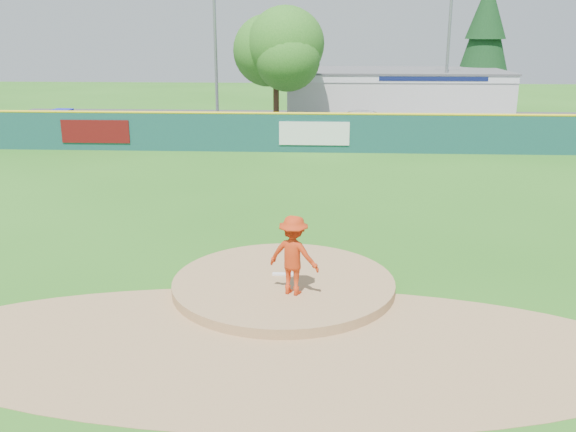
# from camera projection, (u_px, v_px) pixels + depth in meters

# --- Properties ---
(ground) EXTENTS (120.00, 120.00, 0.00)m
(ground) POSITION_uv_depth(u_px,v_px,m) (284.00, 289.00, 15.97)
(ground) COLOR #286B19
(ground) RESTS_ON ground
(pitchers_mound) EXTENTS (5.50, 5.50, 0.50)m
(pitchers_mound) POSITION_uv_depth(u_px,v_px,m) (284.00, 289.00, 15.97)
(pitchers_mound) COLOR #9E774C
(pitchers_mound) RESTS_ON ground
(pitching_rubber) EXTENTS (0.60, 0.15, 0.04)m
(pitching_rubber) POSITION_uv_depth(u_px,v_px,m) (284.00, 274.00, 16.18)
(pitching_rubber) COLOR white
(pitching_rubber) RESTS_ON pitchers_mound
(infield_dirt_arc) EXTENTS (15.40, 15.40, 0.01)m
(infield_dirt_arc) POSITION_uv_depth(u_px,v_px,m) (275.00, 346.00, 13.09)
(infield_dirt_arc) COLOR #9E774C
(infield_dirt_arc) RESTS_ON ground
(parking_lot) EXTENTS (44.00, 16.00, 0.02)m
(parking_lot) POSITION_uv_depth(u_px,v_px,m) (309.00, 126.00, 41.81)
(parking_lot) COLOR #38383A
(parking_lot) RESTS_ON ground
(pitcher) EXTENTS (1.39, 1.09, 1.89)m
(pitcher) POSITION_uv_depth(u_px,v_px,m) (294.00, 255.00, 14.83)
(pitcher) COLOR red
(pitcher) RESTS_ON pitchers_mound
(van) EXTENTS (5.24, 3.48, 1.34)m
(van) POSITION_uv_depth(u_px,v_px,m) (369.00, 121.00, 39.10)
(van) COLOR silver
(van) RESTS_ON parking_lot
(pool_building_grp) EXTENTS (15.20, 8.20, 3.31)m
(pool_building_grp) POSITION_uv_depth(u_px,v_px,m) (395.00, 93.00, 45.80)
(pool_building_grp) COLOR silver
(pool_building_grp) RESTS_ON ground
(fence_banners) EXTENTS (15.02, 0.04, 1.20)m
(fence_banners) POSITION_uv_depth(u_px,v_px,m) (204.00, 132.00, 33.11)
(fence_banners) COLOR #5E0D0D
(fence_banners) RESTS_ON ground
(playground_slide) EXTENTS (1.02, 2.87, 1.59)m
(playground_slide) POSITION_uv_depth(u_px,v_px,m) (63.00, 123.00, 37.82)
(playground_slide) COLOR #171DC7
(playground_slide) RESTS_ON ground
(outfield_fence) EXTENTS (40.00, 0.14, 2.07)m
(outfield_fence) POSITION_uv_depth(u_px,v_px,m) (305.00, 131.00, 32.89)
(outfield_fence) COLOR #154744
(outfield_fence) RESTS_ON ground
(deciduous_tree) EXTENTS (5.60, 5.60, 7.36)m
(deciduous_tree) POSITION_uv_depth(u_px,v_px,m) (276.00, 56.00, 38.70)
(deciduous_tree) COLOR #382314
(deciduous_tree) RESTS_ON ground
(conifer_tree) EXTENTS (4.40, 4.40, 9.50)m
(conifer_tree) POSITION_uv_depth(u_px,v_px,m) (485.00, 36.00, 48.16)
(conifer_tree) COLOR #382314
(conifer_tree) RESTS_ON ground
(light_pole_left) EXTENTS (1.75, 0.25, 11.00)m
(light_pole_left) POSITION_uv_depth(u_px,v_px,m) (215.00, 30.00, 40.40)
(light_pole_left) COLOR gray
(light_pole_left) RESTS_ON ground
(light_pole_right) EXTENTS (1.75, 0.25, 10.00)m
(light_pole_right) POSITION_uv_depth(u_px,v_px,m) (449.00, 38.00, 41.67)
(light_pole_right) COLOR gray
(light_pole_right) RESTS_ON ground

